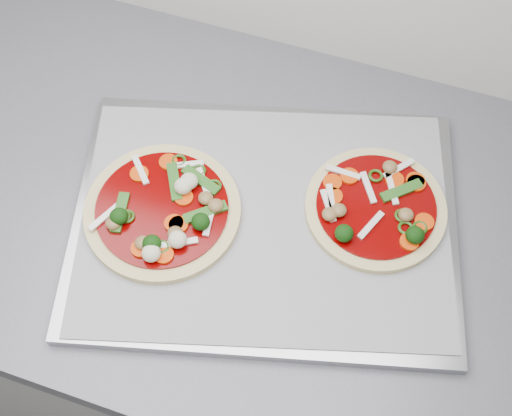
% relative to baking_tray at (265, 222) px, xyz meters
% --- Properties ---
extents(base_cabinet, '(3.60, 0.60, 0.86)m').
position_rel_baking_tray_xyz_m(base_cabinet, '(0.37, 0.01, -0.48)').
color(base_cabinet, '#B7B7B5').
rests_on(base_cabinet, ground).
extents(baking_tray, '(0.58, 0.48, 0.02)m').
position_rel_baking_tray_xyz_m(baking_tray, '(0.00, 0.00, 0.00)').
color(baking_tray, gray).
rests_on(baking_tray, countertop).
extents(parchment, '(0.55, 0.47, 0.00)m').
position_rel_baking_tray_xyz_m(parchment, '(0.00, 0.00, 0.01)').
color(parchment, '#97979C').
rests_on(parchment, baking_tray).
extents(pizza_left, '(0.28, 0.28, 0.03)m').
position_rel_baking_tray_xyz_m(pizza_left, '(-0.13, -0.04, 0.02)').
color(pizza_left, beige).
rests_on(pizza_left, parchment).
extents(pizza_right, '(0.24, 0.24, 0.03)m').
position_rel_baking_tray_xyz_m(pizza_right, '(0.13, 0.06, 0.02)').
color(pizza_right, beige).
rests_on(pizza_right, parchment).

